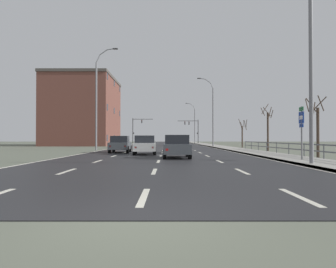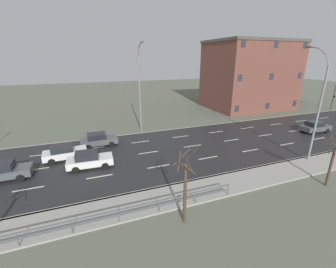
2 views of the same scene
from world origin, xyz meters
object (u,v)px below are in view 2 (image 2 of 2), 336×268
street_lamp_left_bank (140,91)px  car_far_right (3,171)px  car_near_left (98,140)px  brick_building (249,75)px  street_lamp_midground (318,108)px  car_distant (89,160)px  car_near_right (64,152)px  car_mid_centre (315,127)px

street_lamp_left_bank → car_far_right: bearing=-58.6°
car_near_left → brick_building: bearing=109.3°
street_lamp_midground → street_lamp_left_bank: 19.97m
car_distant → car_far_right: size_ratio=1.02×
car_distant → car_near_left: 5.42m
street_lamp_midground → car_near_right: bearing=-111.1°
street_lamp_midground → street_lamp_left_bank: bearing=-138.2°
car_distant → brick_building: bearing=120.6°
street_lamp_left_bank → car_far_right: (8.59, -14.10, -4.90)m
car_far_right → car_near_right: 5.23m
street_lamp_left_bank → car_distant: (8.79, -7.25, -4.90)m
street_lamp_midground → car_mid_centre: size_ratio=2.62×
street_lamp_midground → brick_building: size_ratio=0.66×
car_far_right → brick_building: size_ratio=0.25×
car_near_right → brick_building: size_ratio=0.26×
car_near_left → car_far_right: bearing=-59.5°
car_near_left → car_mid_centre: same height
street_lamp_left_bank → car_near_left: (3.51, -6.02, -4.90)m
street_lamp_midground → street_lamp_left_bank: street_lamp_left_bank is taller
car_near_left → brick_building: size_ratio=0.25×
street_lamp_midground → brick_building: brick_building is taller
car_mid_centre → brick_building: brick_building is taller
car_distant → car_far_right: (-0.20, -6.85, 0.00)m
street_lamp_left_bank → car_near_right: 12.31m
car_near_left → car_mid_centre: 28.86m
street_lamp_left_bank → car_near_right: (6.07, -9.52, -4.90)m
street_lamp_midground → car_distant: bearing=-106.5°
brick_building → car_near_right: bearing=-67.3°
street_lamp_left_bank → car_mid_centre: street_lamp_left_bank is taller
street_lamp_left_bank → car_near_left: 8.52m
car_distant → car_far_right: bearing=-89.2°
street_lamp_left_bank → car_near_right: street_lamp_left_bank is taller
car_distant → brick_building: (-17.03, 31.87, 5.74)m
street_lamp_left_bank → car_near_right: size_ratio=2.78×
street_lamp_left_bank → brick_building: bearing=108.5°
car_near_right → car_mid_centre: (2.80, 31.85, 0.00)m
brick_building → car_distant: bearing=-61.9°
car_near_right → street_lamp_left_bank: bearing=119.1°
street_lamp_left_bank → car_mid_centre: size_ratio=2.81×
car_far_right → car_near_left: same height
street_lamp_left_bank → brick_building: size_ratio=0.71×
car_far_right → car_distant: bearing=88.1°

